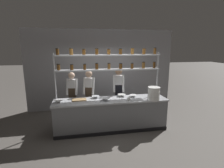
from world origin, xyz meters
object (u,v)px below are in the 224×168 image
at_px(chef_right, 119,90).
at_px(prep_bowl_near_left, 58,101).
at_px(cutting_board, 79,100).
at_px(serving_cup_front, 129,99).
at_px(chef_center, 89,93).
at_px(container_stack, 154,94).
at_px(prep_bowl_near_right, 133,96).
at_px(prep_bowl_far_left, 96,97).
at_px(prep_bowl_center_front, 105,99).
at_px(spice_shelf_unit, 109,64).
at_px(prep_bowl_center_back, 122,95).
at_px(chef_left, 72,94).

bearing_deg(chef_right, prep_bowl_near_left, -148.82).
distance_m(cutting_board, serving_cup_front, 1.41).
xyz_separation_m(chef_center, cutting_board, (-0.32, -0.56, -0.04)).
bearing_deg(prep_bowl_near_left, container_stack, -5.66).
relative_size(container_stack, prep_bowl_near_right, 1.75).
relative_size(cutting_board, prep_bowl_far_left, 1.75).
xyz_separation_m(prep_bowl_near_left, serving_cup_front, (1.94, -0.21, 0.02)).
height_order(prep_bowl_near_left, prep_bowl_near_right, prep_bowl_near_left).
bearing_deg(serving_cup_front, chef_center, 139.90).
distance_m(container_stack, prep_bowl_far_left, 1.70).
height_order(chef_right, cutting_board, chef_right).
distance_m(chef_right, prep_bowl_center_front, 0.91).
bearing_deg(prep_bowl_center_front, prep_bowl_near_right, 13.72).
bearing_deg(chef_center, prep_bowl_near_left, -126.06).
height_order(spice_shelf_unit, prep_bowl_near_right, spice_shelf_unit).
bearing_deg(serving_cup_front, prep_bowl_center_front, 166.50).
height_order(spice_shelf_unit, prep_bowl_center_back, spice_shelf_unit).
bearing_deg(prep_bowl_center_front, chef_right, 52.36).
bearing_deg(prep_bowl_near_left, chef_left, 67.38).
distance_m(spice_shelf_unit, prep_bowl_far_left, 1.06).
height_order(cutting_board, prep_bowl_center_back, prep_bowl_center_back).
distance_m(cutting_board, prep_bowl_center_front, 0.74).
height_order(prep_bowl_center_front, prep_bowl_center_back, prep_bowl_center_front).
height_order(prep_bowl_center_back, serving_cup_front, serving_cup_front).
bearing_deg(prep_bowl_center_front, chef_left, 136.38).
relative_size(prep_bowl_near_left, serving_cup_front, 2.50).
bearing_deg(chef_right, serving_cup_front, -72.52).
relative_size(chef_right, prep_bowl_near_left, 7.02).
height_order(chef_right, prep_bowl_center_back, chef_right).
relative_size(chef_center, cutting_board, 4.21).
bearing_deg(prep_bowl_near_left, chef_center, 37.41).
relative_size(prep_bowl_center_front, prep_bowl_far_left, 1.19).
relative_size(prep_bowl_center_front, prep_bowl_near_right, 1.25).
xyz_separation_m(chef_center, container_stack, (1.77, -0.94, 0.14)).
relative_size(chef_right, prep_bowl_center_front, 6.43).
bearing_deg(container_stack, prep_bowl_near_right, 137.47).
bearing_deg(chef_center, container_stack, -11.48).
height_order(spice_shelf_unit, chef_left, spice_shelf_unit).
height_order(container_stack, prep_bowl_near_right, container_stack).
bearing_deg(prep_bowl_far_left, chef_center, 110.45).
xyz_separation_m(prep_bowl_center_front, prep_bowl_far_left, (-0.24, 0.31, -0.01)).
height_order(chef_left, prep_bowl_center_back, chef_left).
bearing_deg(prep_bowl_far_left, prep_bowl_near_left, -166.19).
height_order(container_stack, cutting_board, container_stack).
height_order(chef_center, prep_bowl_near_left, chef_center).
xyz_separation_m(spice_shelf_unit, chef_center, (-0.58, 0.33, -0.95)).
xyz_separation_m(prep_bowl_near_left, prep_bowl_far_left, (1.04, 0.26, -0.00)).
distance_m(container_stack, prep_bowl_near_left, 2.68).
xyz_separation_m(container_stack, prep_bowl_near_left, (-2.66, 0.26, -0.16)).
height_order(cutting_board, serving_cup_front, serving_cup_front).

